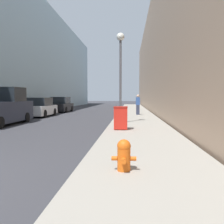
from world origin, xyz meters
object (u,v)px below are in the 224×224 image
at_px(fire_hydrant, 124,154).
at_px(lamppost, 120,64).
at_px(pickup_truck, 1,109).
at_px(parked_sedan_far, 61,105).
at_px(trash_bin, 121,118).
at_px(parked_sedan_near, 40,108).
at_px(pedestrian_on_sidewalk, 138,105).

height_order(fire_hydrant, lamppost, lamppost).
relative_size(pickup_truck, parked_sedan_far, 1.25).
bearing_deg(pickup_truck, trash_bin, -21.33).
bearing_deg(parked_sedan_far, pickup_truck, -90.41).
relative_size(lamppost, parked_sedan_near, 1.21).
height_order(lamppost, pedestrian_on_sidewalk, lamppost).
height_order(trash_bin, parked_sedan_far, parked_sedan_far).
relative_size(trash_bin, pickup_truck, 0.20).
height_order(parked_sedan_far, pedestrian_on_sidewalk, pedestrian_on_sidewalk).
bearing_deg(pedestrian_on_sidewalk, trash_bin, -96.36).
bearing_deg(parked_sedan_near, pickup_truck, -90.80).
xyz_separation_m(parked_sedan_near, parked_sedan_far, (0.00, 6.44, 0.02)).
xyz_separation_m(fire_hydrant, parked_sedan_near, (-7.54, 15.70, 0.25)).
xyz_separation_m(fire_hydrant, pickup_truck, (-7.63, 9.37, 0.47)).
distance_m(trash_bin, lamppost, 4.01).
distance_m(fire_hydrant, pickup_truck, 12.10).
height_order(trash_bin, pickup_truck, pickup_truck).
xyz_separation_m(trash_bin, parked_sedan_far, (-7.23, 15.63, 0.06)).
relative_size(fire_hydrant, parked_sedan_far, 0.15).
height_order(fire_hydrant, parked_sedan_far, parked_sedan_far).
relative_size(parked_sedan_near, pedestrian_on_sidewalk, 2.48).
distance_m(parked_sedan_far, pedestrian_on_sidewalk, 10.11).
distance_m(parked_sedan_near, pedestrian_on_sidewalk, 8.38).
xyz_separation_m(fire_hydrant, parked_sedan_far, (-7.54, 22.14, 0.27)).
relative_size(lamppost, parked_sedan_far, 1.18).
bearing_deg(trash_bin, parked_sedan_far, 114.84).
bearing_deg(fire_hydrant, parked_sedan_far, 108.81).
bearing_deg(pedestrian_on_sidewalk, lamppost, -99.87).
distance_m(parked_sedan_near, parked_sedan_far, 6.44).
distance_m(lamppost, parked_sedan_far, 14.90).
relative_size(fire_hydrant, lamppost, 0.13).
bearing_deg(pedestrian_on_sidewalk, parked_sedan_near, -175.02).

